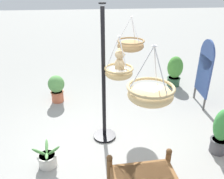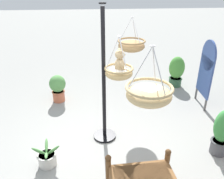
{
  "view_description": "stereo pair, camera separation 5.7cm",
  "coord_description": "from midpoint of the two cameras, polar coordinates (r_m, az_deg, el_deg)",
  "views": [
    {
      "loc": [
        3.58,
        -0.3,
        2.9
      ],
      "look_at": [
        -0.02,
        0.08,
        1.13
      ],
      "focal_mm": 37.3,
      "sensor_mm": 36.0,
      "label": 1
    },
    {
      "loc": [
        3.58,
        -0.24,
        2.9
      ],
      "look_at": [
        -0.02,
        0.08,
        1.13
      ],
      "focal_mm": 37.3,
      "sensor_mm": 36.0,
      "label": 2
    }
  ],
  "objects": [
    {
      "name": "ground_plane",
      "position": [
        4.62,
        -0.62,
        -12.84
      ],
      "size": [
        40.0,
        40.0,
        0.0
      ],
      "primitive_type": "plane",
      "color": "gray"
    },
    {
      "name": "display_pole_central",
      "position": [
        4.33,
        -1.56,
        -2.98
      ],
      "size": [
        0.44,
        0.44,
        2.54
      ],
      "color": "black",
      "rests_on": "ground"
    },
    {
      "name": "hanging_basket_with_teddy",
      "position": [
        3.94,
        2.11,
        4.26
      ],
      "size": [
        0.49,
        0.49,
        0.73
      ],
      "color": "tan"
    },
    {
      "name": "teddy_bear",
      "position": [
        3.88,
        2.46,
        6.68
      ],
      "size": [
        0.28,
        0.24,
        0.4
      ],
      "color": "tan"
    },
    {
      "name": "hanging_basket_left_high",
      "position": [
        4.92,
        5.12,
        10.75
      ],
      "size": [
        0.58,
        0.58,
        0.71
      ],
      "color": "#A37F51"
    },
    {
      "name": "hanging_basket_right_low",
      "position": [
        2.79,
        9.62,
        -1.01
      ],
      "size": [
        0.57,
        0.57,
        0.71
      ],
      "color": "tan"
    },
    {
      "name": "potted_plant_fern_front",
      "position": [
        4.55,
        25.73,
        -9.38
      ],
      "size": [
        0.32,
        0.32,
        0.89
      ],
      "color": "#4C4C51",
      "rests_on": "ground"
    },
    {
      "name": "potted_plant_flowering_red",
      "position": [
        4.22,
        -15.22,
        -15.81
      ],
      "size": [
        0.52,
        0.48,
        0.39
      ],
      "color": "beige",
      "rests_on": "ground"
    },
    {
      "name": "potted_plant_tall_leafy",
      "position": [
        6.91,
        15.74,
        4.42
      ],
      "size": [
        0.44,
        0.44,
        0.88
      ],
      "color": "#2D5638",
      "rests_on": "ground"
    },
    {
      "name": "potted_plant_bushy_green",
      "position": [
        5.99,
        -12.88,
        0.59
      ],
      "size": [
        0.41,
        0.41,
        0.7
      ],
      "color": "#BC6042",
      "rests_on": "ground"
    },
    {
      "name": "display_sign_board",
      "position": [
        5.88,
        22.38,
        4.8
      ],
      "size": [
        0.7,
        0.09,
        1.63
      ],
      "color": "#334C8C",
      "rests_on": "ground"
    }
  ]
}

